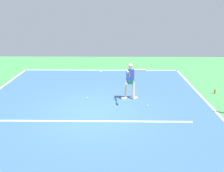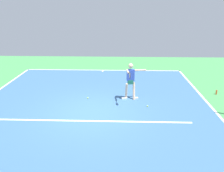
{
  "view_description": "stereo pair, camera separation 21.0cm",
  "coord_description": "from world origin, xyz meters",
  "px_view_note": "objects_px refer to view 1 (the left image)",
  "views": [
    {
      "loc": [
        -0.94,
        8.61,
        4.21
      ],
      "look_at": [
        -0.82,
        -0.74,
        0.9
      ],
      "focal_mm": 37.02,
      "sensor_mm": 36.0,
      "label": 1
    },
    {
      "loc": [
        -1.15,
        8.61,
        4.21
      ],
      "look_at": [
        -0.82,
        -0.74,
        0.9
      ],
      "focal_mm": 37.02,
      "sensor_mm": 36.0,
      "label": 2
    }
  ],
  "objects_px": {
    "tennis_ball_near_player": "(87,98)",
    "water_bottle": "(215,91)",
    "tennis_player": "(130,79)",
    "tennis_ball_centre_court": "(147,106)"
  },
  "relations": [
    {
      "from": "tennis_ball_near_player",
      "to": "water_bottle",
      "type": "bearing_deg",
      "value": -172.97
    },
    {
      "from": "tennis_player",
      "to": "water_bottle",
      "type": "height_order",
      "value": "tennis_player"
    },
    {
      "from": "tennis_player",
      "to": "tennis_ball_centre_court",
      "type": "distance_m",
      "value": 1.47
    },
    {
      "from": "tennis_ball_centre_court",
      "to": "water_bottle",
      "type": "xyz_separation_m",
      "value": [
        -3.58,
        -1.62,
        0.08
      ]
    },
    {
      "from": "tennis_player",
      "to": "tennis_ball_centre_court",
      "type": "height_order",
      "value": "tennis_player"
    },
    {
      "from": "tennis_ball_near_player",
      "to": "water_bottle",
      "type": "height_order",
      "value": "water_bottle"
    },
    {
      "from": "tennis_ball_near_player",
      "to": "water_bottle",
      "type": "xyz_separation_m",
      "value": [
        -6.3,
        -0.78,
        0.08
      ]
    },
    {
      "from": "tennis_player",
      "to": "tennis_ball_near_player",
      "type": "xyz_separation_m",
      "value": [
        2.01,
        -0.0,
        -0.96
      ]
    },
    {
      "from": "tennis_ball_centre_court",
      "to": "tennis_ball_near_player",
      "type": "distance_m",
      "value": 2.85
    },
    {
      "from": "tennis_ball_near_player",
      "to": "water_bottle",
      "type": "distance_m",
      "value": 6.35
    }
  ]
}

